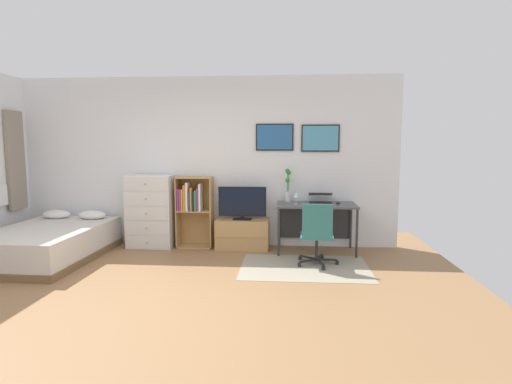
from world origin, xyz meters
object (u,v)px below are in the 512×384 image
at_px(tv_stand, 243,234).
at_px(bookshelf, 193,206).
at_px(office_chair, 317,233).
at_px(bamboo_vase, 288,187).
at_px(wine_glass, 296,195).
at_px(dresser, 151,211).
at_px(bed, 48,243).
at_px(laptop, 320,199).
at_px(television, 242,203).
at_px(desk, 316,212).
at_px(computer_mouse, 338,203).

bearing_deg(tv_stand, bookshelf, 176.52).
relative_size(office_chair, bamboo_vase, 1.66).
xyz_separation_m(tv_stand, wine_glass, (0.83, -0.19, 0.64)).
relative_size(dresser, bookshelf, 1.02).
xyz_separation_m(bed, laptop, (3.92, 0.81, 0.57)).
bearing_deg(television, laptop, 1.42).
height_order(tv_stand, desk, desk).
height_order(dresser, television, dresser).
bearing_deg(desk, bed, -168.79).
distance_m(television, computer_mouse, 1.47).
height_order(television, desk, television).
bearing_deg(computer_mouse, bamboo_vase, 164.92).
distance_m(laptop, computer_mouse, 0.28).
bearing_deg(computer_mouse, desk, 170.06).
bearing_deg(laptop, bamboo_vase, 170.88).
bearing_deg(wine_glass, desk, 26.13).
relative_size(bed, desk, 1.71).
bearing_deg(bookshelf, television, -5.07).
bearing_deg(bed, computer_mouse, 10.52).
bearing_deg(tv_stand, desk, -1.91).
distance_m(desk, laptop, 0.21).
height_order(bookshelf, bamboo_vase, bamboo_vase).
height_order(office_chair, laptop, laptop).
xyz_separation_m(television, laptop, (1.21, 0.03, 0.08)).
height_order(television, wine_glass, television).
bearing_deg(laptop, bed, -165.97).
relative_size(television, laptop, 1.84).
bearing_deg(bed, wine_glass, 10.71).
relative_size(computer_mouse, wine_glass, 0.58).
relative_size(bed, bookshelf, 1.80).
xyz_separation_m(laptop, bamboo_vase, (-0.50, 0.10, 0.17)).
distance_m(bookshelf, wine_glass, 1.66).
height_order(dresser, desk, dresser).
relative_size(tv_stand, desk, 0.70).
distance_m(desk, computer_mouse, 0.36).
distance_m(bed, bookshelf, 2.14).
relative_size(office_chair, wine_glass, 4.78).
height_order(tv_stand, wine_glass, wine_glass).
xyz_separation_m(tv_stand, laptop, (1.21, 0.01, 0.57)).
distance_m(bed, office_chair, 3.82).
height_order(bookshelf, television, bookshelf).
distance_m(laptop, bamboo_vase, 0.54).
xyz_separation_m(tv_stand, television, (-0.00, -0.02, 0.49)).
bearing_deg(tv_stand, wine_glass, -12.88).
bearing_deg(television, bed, -163.99).
bearing_deg(dresser, wine_glass, -4.35).
relative_size(tv_stand, office_chair, 0.96).
bearing_deg(television, desk, -0.79).
xyz_separation_m(desk, laptop, (0.07, 0.05, 0.19)).
bearing_deg(dresser, computer_mouse, -1.56).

